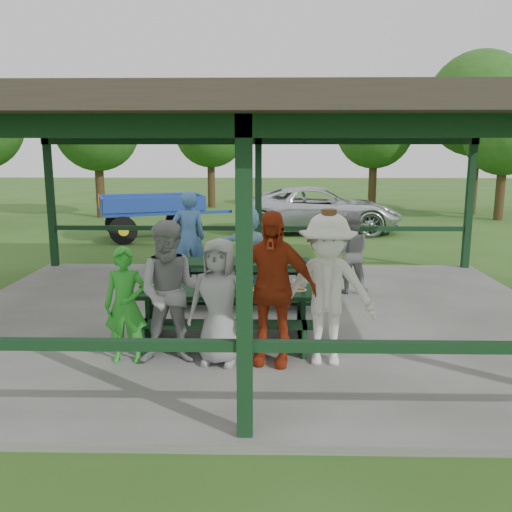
{
  "coord_description": "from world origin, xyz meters",
  "views": [
    {
      "loc": [
        0.21,
        -8.59,
        2.81
      ],
      "look_at": [
        0.03,
        -0.3,
        1.16
      ],
      "focal_mm": 38.0,
      "sensor_mm": 36.0,
      "label": 1
    }
  ],
  "objects_px": {
    "contestant_green": "(126,305)",
    "contestant_red": "(271,288)",
    "spectator_lblue": "(248,248)",
    "contestant_grey_mid": "(219,302)",
    "pickup_truck": "(319,210)",
    "contestant_grey_left": "(172,293)",
    "farm_trailer": "(152,215)",
    "contestant_white_fedora": "(327,290)",
    "spectator_grey": "(350,253)",
    "spectator_blue": "(188,238)",
    "picnic_table_far": "(242,276)",
    "picnic_table_near": "(227,309)"
  },
  "relations": [
    {
      "from": "contestant_red",
      "to": "spectator_lblue",
      "type": "xyz_separation_m",
      "value": [
        -0.41,
        3.73,
        -0.17
      ]
    },
    {
      "from": "contestant_green",
      "to": "spectator_lblue",
      "type": "relative_size",
      "value": 0.92
    },
    {
      "from": "contestant_white_fedora",
      "to": "spectator_grey",
      "type": "distance_m",
      "value": 3.61
    },
    {
      "from": "picnic_table_far",
      "to": "contestant_red",
      "type": "bearing_deg",
      "value": -79.88
    },
    {
      "from": "farm_trailer",
      "to": "picnic_table_near",
      "type": "bearing_deg",
      "value": -92.54
    },
    {
      "from": "picnic_table_near",
      "to": "contestant_grey_mid",
      "type": "relative_size",
      "value": 1.53
    },
    {
      "from": "picnic_table_near",
      "to": "spectator_grey",
      "type": "relative_size",
      "value": 1.61
    },
    {
      "from": "contestant_red",
      "to": "spectator_grey",
      "type": "relative_size",
      "value": 1.27
    },
    {
      "from": "picnic_table_far",
      "to": "spectator_blue",
      "type": "distance_m",
      "value": 1.77
    },
    {
      "from": "spectator_lblue",
      "to": "farm_trailer",
      "type": "distance_m",
      "value": 7.39
    },
    {
      "from": "contestant_grey_left",
      "to": "contestant_red",
      "type": "distance_m",
      "value": 1.25
    },
    {
      "from": "contestant_grey_left",
      "to": "spectator_blue",
      "type": "distance_m",
      "value": 4.1
    },
    {
      "from": "contestant_green",
      "to": "contestant_red",
      "type": "relative_size",
      "value": 0.76
    },
    {
      "from": "picnic_table_far",
      "to": "farm_trailer",
      "type": "relative_size",
      "value": 0.57
    },
    {
      "from": "picnic_table_far",
      "to": "contestant_grey_left",
      "type": "bearing_deg",
      "value": -104.93
    },
    {
      "from": "contestant_red",
      "to": "farm_trailer",
      "type": "relative_size",
      "value": 0.47
    },
    {
      "from": "picnic_table_near",
      "to": "picnic_table_far",
      "type": "height_order",
      "value": "same"
    },
    {
      "from": "contestant_grey_left",
      "to": "contestant_red",
      "type": "bearing_deg",
      "value": -4.5
    },
    {
      "from": "contestant_grey_mid",
      "to": "spectator_blue",
      "type": "xyz_separation_m",
      "value": [
        -0.98,
        4.09,
        0.14
      ]
    },
    {
      "from": "picnic_table_near",
      "to": "picnic_table_far",
      "type": "relative_size",
      "value": 1.03
    },
    {
      "from": "picnic_table_far",
      "to": "spectator_lblue",
      "type": "height_order",
      "value": "spectator_lblue"
    },
    {
      "from": "contestant_grey_mid",
      "to": "pickup_truck",
      "type": "bearing_deg",
      "value": 90.32
    },
    {
      "from": "contestant_grey_left",
      "to": "spectator_blue",
      "type": "height_order",
      "value": "spectator_blue"
    },
    {
      "from": "contestant_green",
      "to": "spectator_lblue",
      "type": "distance_m",
      "value": 3.99
    },
    {
      "from": "pickup_truck",
      "to": "picnic_table_far",
      "type": "bearing_deg",
      "value": 167.57
    },
    {
      "from": "contestant_green",
      "to": "contestant_grey_left",
      "type": "relative_size",
      "value": 0.81
    },
    {
      "from": "spectator_grey",
      "to": "contestant_white_fedora",
      "type": "bearing_deg",
      "value": 79.92
    },
    {
      "from": "farm_trailer",
      "to": "spectator_blue",
      "type": "bearing_deg",
      "value": -92.22
    },
    {
      "from": "contestant_white_fedora",
      "to": "spectator_grey",
      "type": "xyz_separation_m",
      "value": [
        0.82,
        3.51,
        -0.19
      ]
    },
    {
      "from": "contestant_green",
      "to": "contestant_red",
      "type": "bearing_deg",
      "value": -2.85
    },
    {
      "from": "contestant_white_fedora",
      "to": "spectator_lblue",
      "type": "relative_size",
      "value": 1.22
    },
    {
      "from": "spectator_lblue",
      "to": "spectator_grey",
      "type": "bearing_deg",
      "value": -169.32
    },
    {
      "from": "pickup_truck",
      "to": "farm_trailer",
      "type": "bearing_deg",
      "value": 106.15
    },
    {
      "from": "contestant_white_fedora",
      "to": "spectator_blue",
      "type": "bearing_deg",
      "value": 125.34
    },
    {
      "from": "picnic_table_far",
      "to": "farm_trailer",
      "type": "distance_m",
      "value": 8.21
    },
    {
      "from": "pickup_truck",
      "to": "farm_trailer",
      "type": "relative_size",
      "value": 1.31
    },
    {
      "from": "picnic_table_near",
      "to": "contestant_grey_mid",
      "type": "xyz_separation_m",
      "value": [
        -0.03,
        -0.82,
        0.34
      ]
    },
    {
      "from": "contestant_grey_mid",
      "to": "pickup_truck",
      "type": "distance_m",
      "value": 12.04
    },
    {
      "from": "spectator_blue",
      "to": "contestant_red",
      "type": "bearing_deg",
      "value": 93.89
    },
    {
      "from": "picnic_table_near",
      "to": "pickup_truck",
      "type": "relative_size",
      "value": 0.45
    },
    {
      "from": "contestant_grey_left",
      "to": "contestant_red",
      "type": "relative_size",
      "value": 0.93
    },
    {
      "from": "contestant_grey_mid",
      "to": "spectator_grey",
      "type": "height_order",
      "value": "contestant_grey_mid"
    },
    {
      "from": "picnic_table_near",
      "to": "contestant_grey_left",
      "type": "bearing_deg",
      "value": -127.96
    },
    {
      "from": "spectator_blue",
      "to": "farm_trailer",
      "type": "distance_m",
      "value": 6.63
    },
    {
      "from": "picnic_table_far",
      "to": "farm_trailer",
      "type": "xyz_separation_m",
      "value": [
        -3.19,
        7.56,
        0.16
      ]
    },
    {
      "from": "contestant_grey_mid",
      "to": "farm_trailer",
      "type": "relative_size",
      "value": 0.39
    },
    {
      "from": "contestant_green",
      "to": "spectator_grey",
      "type": "height_order",
      "value": "spectator_grey"
    },
    {
      "from": "contestant_green",
      "to": "farm_trailer",
      "type": "distance_m",
      "value": 10.51
    },
    {
      "from": "spectator_blue",
      "to": "farm_trailer",
      "type": "relative_size",
      "value": 0.45
    },
    {
      "from": "contestant_green",
      "to": "contestant_red",
      "type": "distance_m",
      "value": 1.87
    }
  ]
}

